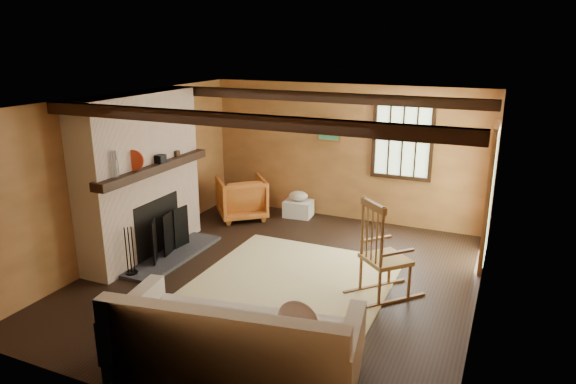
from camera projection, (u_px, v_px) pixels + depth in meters
The scene contains 10 objects.
ground at pixel (280, 279), 6.97m from camera, with size 5.50×5.50×0.00m, color black.
room_envelope at pixel (303, 159), 6.65m from camera, with size 5.02×5.52×2.44m.
fireplace at pixel (142, 183), 7.52m from camera, with size 1.02×2.30×2.40m.
rug at pixel (287, 287), 6.72m from camera, with size 2.50×3.00×0.01m, color beige.
rocking_chair at pixel (383, 256), 6.37m from camera, with size 0.98×1.00×1.28m.
sofa at pixel (235, 350), 4.80m from camera, with size 2.45×1.38×0.94m.
firewood_pile at pixel (243, 199), 9.99m from camera, with size 0.71×0.13×0.26m.
laundry_basket at pixel (298, 208), 9.39m from camera, with size 0.50×0.38×0.30m, color white.
basket_pillow at pixel (298, 196), 9.32m from camera, with size 0.36×0.28×0.18m, color beige.
armchair at pixel (242, 198), 9.24m from camera, with size 0.81×0.83×0.76m, color #BF6026.
Camera 1 is at (2.68, -5.76, 3.12)m, focal length 32.00 mm.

